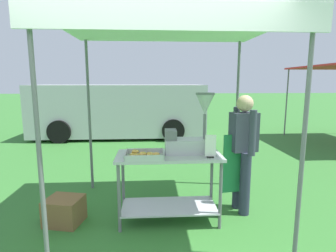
{
  "coord_description": "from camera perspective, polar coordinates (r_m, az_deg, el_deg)",
  "views": [
    {
      "loc": [
        0.06,
        -2.09,
        1.78
      ],
      "look_at": [
        0.28,
        1.36,
        1.21
      ],
      "focal_mm": 28.69,
      "sensor_mm": 36.0,
      "label": 1
    }
  ],
  "objects": [
    {
      "name": "menu_sign",
      "position": [
        3.25,
        9.01,
        -4.6
      ],
      "size": [
        0.13,
        0.05,
        0.28
      ],
      "color": "black",
      "rests_on": "donut_cart"
    },
    {
      "name": "vendor",
      "position": [
        3.76,
        15.54,
        -4.46
      ],
      "size": [
        0.46,
        0.54,
        1.61
      ],
      "color": "#2D3347",
      "rests_on": "ground"
    },
    {
      "name": "donut_fryer",
      "position": [
        3.41,
        4.94,
        -1.33
      ],
      "size": [
        0.62,
        0.28,
        0.76
      ],
      "color": "#B7B7BC",
      "rests_on": "donut_cart"
    },
    {
      "name": "supply_crate",
      "position": [
        3.8,
        -21.15,
        -16.42
      ],
      "size": [
        0.5,
        0.46,
        0.33
      ],
      "color": "brown",
      "rests_on": "ground"
    },
    {
      "name": "donut_tray",
      "position": [
        3.24,
        -5.06,
        -6.25
      ],
      "size": [
        0.46,
        0.34,
        0.07
      ],
      "color": "#B7B7BC",
      "rests_on": "donut_cart"
    },
    {
      "name": "van_silver",
      "position": [
        8.98,
        -10.23,
        3.42
      ],
      "size": [
        5.41,
        2.1,
        1.69
      ],
      "color": "#BCBCC1",
      "rests_on": "ground"
    },
    {
      "name": "ground_plane",
      "position": [
        8.28,
        -4.0,
        -3.11
      ],
      "size": [
        70.0,
        70.0,
        0.0
      ],
      "primitive_type": "plane",
      "color": "#33702D"
    },
    {
      "name": "donut_cart",
      "position": [
        3.45,
        0.21,
        -10.21
      ],
      "size": [
        1.31,
        0.58,
        0.88
      ],
      "color": "#B7B7BC",
      "rests_on": "ground"
    },
    {
      "name": "stall_canopy",
      "position": [
        3.41,
        0.11,
        19.41
      ],
      "size": [
        2.64,
        2.21,
        2.48
      ],
      "color": "slate",
      "rests_on": "ground"
    }
  ]
}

